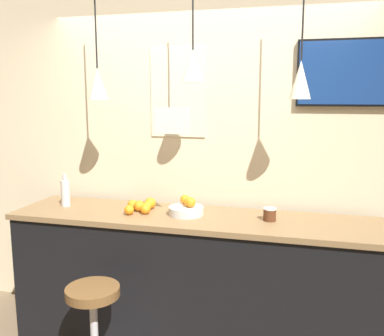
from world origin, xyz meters
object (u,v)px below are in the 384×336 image
(fruit_bowl, at_px, (187,208))
(spread_jar, at_px, (270,214))
(juice_bottle, at_px, (65,192))
(mounted_tv, at_px, (344,73))
(bar_stool, at_px, (94,324))

(fruit_bowl, xyz_separation_m, spread_jar, (0.60, -0.00, -0.00))
(juice_bottle, bearing_deg, mounted_tv, 9.77)
(mounted_tv, bearing_deg, fruit_bowl, -161.79)
(fruit_bowl, bearing_deg, bar_stool, -126.05)
(fruit_bowl, xyz_separation_m, juice_bottle, (-0.99, -0.00, 0.06))
(spread_jar, relative_size, mounted_tv, 0.14)
(bar_stool, height_order, fruit_bowl, fruit_bowl)
(fruit_bowl, relative_size, mounted_tv, 0.40)
(bar_stool, distance_m, spread_jar, 1.37)
(bar_stool, relative_size, juice_bottle, 2.62)
(spread_jar, bearing_deg, juice_bottle, 180.00)
(fruit_bowl, distance_m, mounted_tv, 1.47)
(spread_jar, xyz_separation_m, mounted_tv, (0.46, 0.35, 0.97))
(bar_stool, distance_m, fruit_bowl, 0.99)
(juice_bottle, relative_size, mounted_tv, 0.40)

